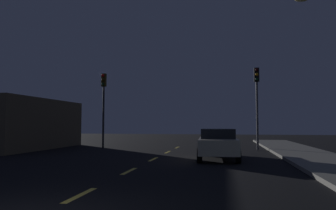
% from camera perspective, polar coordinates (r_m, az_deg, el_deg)
% --- Properties ---
extents(ground_plane, '(80.00, 80.00, 0.00)m').
position_cam_1_polar(ground_plane, '(11.96, -6.21, -11.44)').
color(ground_plane, black).
extents(lane_stripe_second, '(0.16, 1.60, 0.01)m').
position_cam_1_polar(lane_stripe_second, '(7.90, -15.62, -15.45)').
color(lane_stripe_second, '#EACC4C').
rests_on(lane_stripe_second, ground_plane).
extents(lane_stripe_third, '(0.16, 1.60, 0.01)m').
position_cam_1_polar(lane_stripe_third, '(11.39, -7.08, -11.81)').
color(lane_stripe_third, '#EACC4C').
rests_on(lane_stripe_third, ground_plane).
extents(lane_stripe_fourth, '(0.16, 1.60, 0.01)m').
position_cam_1_polar(lane_stripe_fourth, '(15.04, -2.70, -9.80)').
color(lane_stripe_fourth, '#EACC4C').
rests_on(lane_stripe_fourth, ground_plane).
extents(lane_stripe_fifth, '(0.16, 1.60, 0.01)m').
position_cam_1_polar(lane_stripe_fifth, '(18.74, -0.07, -8.55)').
color(lane_stripe_fifth, '#EACC4C').
rests_on(lane_stripe_fifth, ground_plane).
extents(lane_stripe_sixth, '(0.16, 1.60, 0.01)m').
position_cam_1_polar(lane_stripe_sixth, '(22.48, 1.68, -7.70)').
color(lane_stripe_sixth, '#EACC4C').
rests_on(lane_stripe_sixth, ground_plane).
extents(traffic_signal_left, '(0.32, 0.38, 5.19)m').
position_cam_1_polar(traffic_signal_left, '(22.37, -11.62, 1.62)').
color(traffic_signal_left, '#2D2D30').
rests_on(traffic_signal_left, ground_plane).
extents(traffic_signal_right, '(0.32, 0.38, 5.27)m').
position_cam_1_polar(traffic_signal_right, '(20.87, 15.83, 2.18)').
color(traffic_signal_right, '#4C4C51').
rests_on(traffic_signal_right, ground_plane).
extents(car_stopped_ahead, '(2.02, 4.57, 1.44)m').
position_cam_1_polar(car_stopped_ahead, '(15.34, 9.00, -6.84)').
color(car_stopped_ahead, beige).
rests_on(car_stopped_ahead, ground_plane).
extents(storefront_left, '(5.01, 8.89, 3.32)m').
position_cam_1_polar(storefront_left, '(23.64, -25.65, -3.14)').
color(storefront_left, brown).
rests_on(storefront_left, ground_plane).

